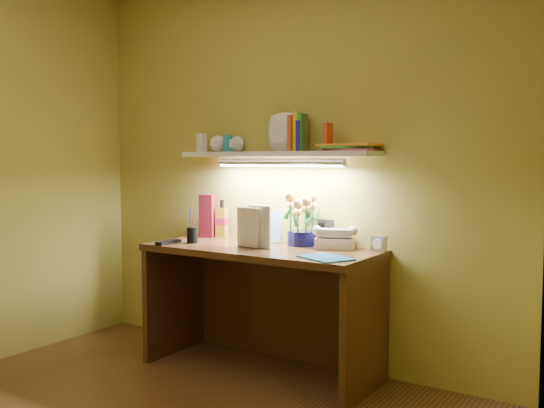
% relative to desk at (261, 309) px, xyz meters
% --- Properties ---
extents(desk, '(1.40, 0.60, 0.75)m').
position_rel_desk_xyz_m(desk, '(0.00, 0.00, 0.00)').
color(desk, '#3D1A10').
rests_on(desk, ground).
extents(flower_bouquet, '(0.21, 0.21, 0.31)m').
position_rel_desk_xyz_m(flower_bouquet, '(0.17, 0.19, 0.53)').
color(flower_bouquet, '#0A0936').
rests_on(flower_bouquet, desk).
extents(telephone, '(0.27, 0.24, 0.13)m').
position_rel_desk_xyz_m(telephone, '(0.40, 0.18, 0.44)').
color(telephone, beige).
rests_on(telephone, desk).
extents(desk_clock, '(0.09, 0.05, 0.09)m').
position_rel_desk_xyz_m(desk_clock, '(0.65, 0.24, 0.42)').
color(desk_clock, '#ADAEB2').
rests_on(desk_clock, desk).
extents(whisky_bottle, '(0.08, 0.08, 0.25)m').
position_rel_desk_xyz_m(whisky_bottle, '(-0.47, 0.23, 0.50)').
color(whisky_bottle, '#AC7A14').
rests_on(whisky_bottle, desk).
extents(whisky_box, '(0.12, 0.12, 0.29)m').
position_rel_desk_xyz_m(whisky_box, '(-0.55, 0.19, 0.52)').
color(whisky_box, '#520E19').
rests_on(whisky_box, desk).
extents(pen_cup, '(0.09, 0.09, 0.17)m').
position_rel_desk_xyz_m(pen_cup, '(-0.45, -0.09, 0.46)').
color(pen_cup, black).
rests_on(pen_cup, desk).
extents(art_card, '(0.21, 0.10, 0.20)m').
position_rel_desk_xyz_m(art_card, '(-0.09, 0.19, 0.48)').
color(art_card, silver).
rests_on(art_card, desk).
extents(tv_remote, '(0.06, 0.19, 0.02)m').
position_rel_desk_xyz_m(tv_remote, '(-0.55, -0.20, 0.39)').
color(tv_remote, black).
rests_on(tv_remote, desk).
extents(blue_folder, '(0.32, 0.29, 0.01)m').
position_rel_desk_xyz_m(blue_folder, '(0.52, -0.16, 0.38)').
color(blue_folder, '#2580CA').
rests_on(blue_folder, desk).
extents(desk_book_a, '(0.18, 0.06, 0.24)m').
position_rel_desk_xyz_m(desk_book_a, '(-0.15, -0.03, 0.49)').
color(desk_book_a, silver).
rests_on(desk_book_a, desk).
extents(desk_book_b, '(0.18, 0.06, 0.25)m').
position_rel_desk_xyz_m(desk_book_b, '(-0.08, -0.02, 0.50)').
color(desk_book_b, white).
rests_on(desk_book_b, desk).
extents(wall_shelf, '(1.30, 0.30, 0.26)m').
position_rel_desk_xyz_m(wall_shelf, '(0.03, 0.18, 0.96)').
color(wall_shelf, white).
rests_on(wall_shelf, ground).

